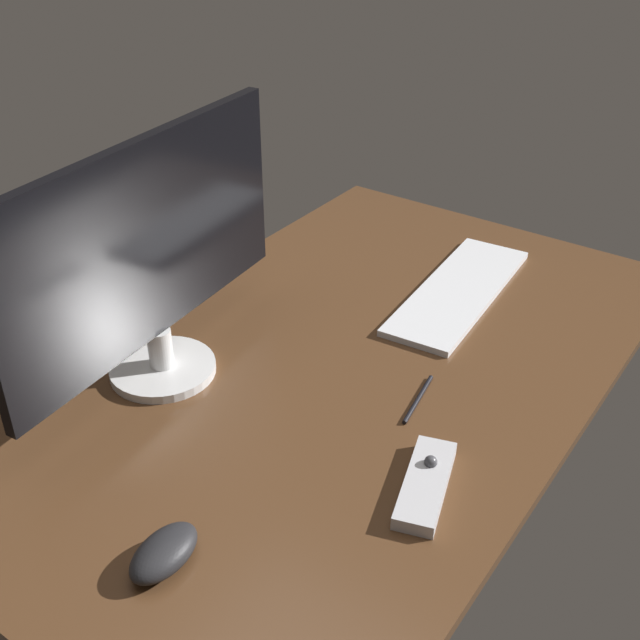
% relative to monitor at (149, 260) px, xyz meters
% --- Properties ---
extents(desk, '(1.40, 0.84, 0.02)m').
position_rel_monitor_xyz_m(desk, '(0.21, -0.24, -0.23)').
color(desk, '#4C301C').
rests_on(desk, ground).
extents(monitor, '(0.64, 0.19, 0.42)m').
position_rel_monitor_xyz_m(monitor, '(0.00, 0.00, 0.00)').
color(monitor, silver).
rests_on(monitor, desk).
extents(keyboard, '(0.46, 0.18, 0.01)m').
position_rel_monitor_xyz_m(keyboard, '(0.55, -0.30, -0.22)').
color(keyboard, silver).
rests_on(keyboard, desk).
extents(computer_mouse, '(0.12, 0.07, 0.04)m').
position_rel_monitor_xyz_m(computer_mouse, '(-0.30, -0.31, -0.20)').
color(computer_mouse, black).
rests_on(computer_mouse, desk).
extents(media_remote, '(0.19, 0.11, 0.04)m').
position_rel_monitor_xyz_m(media_remote, '(0.01, -0.52, -0.21)').
color(media_remote, '#B7B7BC').
rests_on(media_remote, desk).
extents(pen, '(0.14, 0.03, 0.01)m').
position_rel_monitor_xyz_m(pen, '(0.19, -0.41, -0.22)').
color(pen, black).
rests_on(pen, desk).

